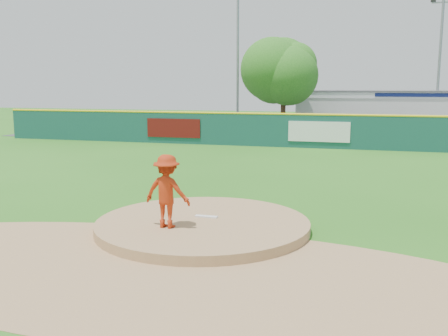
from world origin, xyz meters
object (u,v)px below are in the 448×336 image
(deciduous_tree, at_px, (284,74))
(light_pole_left, at_px, (238,55))
(pool_building_grp, at_px, (392,110))
(light_pole_right, at_px, (439,60))
(van, at_px, (389,129))
(pitcher, at_px, (167,191))
(playground_slide, at_px, (109,123))

(deciduous_tree, xyz_separation_m, light_pole_left, (-4.00, 2.00, 1.50))
(deciduous_tree, bearing_deg, pool_building_grp, 41.16)
(light_pole_right, bearing_deg, van, -129.53)
(pool_building_grp, xyz_separation_m, light_pole_right, (3.00, -2.99, 3.88))
(van, xyz_separation_m, light_pole_left, (-11.54, 2.19, 5.38))
(pool_building_grp, height_order, deciduous_tree, deciduous_tree)
(pitcher, xyz_separation_m, light_pole_right, (9.63, 29.83, 4.39))
(light_pole_right, bearing_deg, deciduous_tree, -160.02)
(pitcher, height_order, light_pole_left, light_pole_left)
(playground_slide, bearing_deg, deciduous_tree, 9.02)
(playground_slide, xyz_separation_m, light_pole_left, (9.20, 4.09, 5.25))
(van, relative_size, light_pole_right, 0.47)
(pitcher, distance_m, pool_building_grp, 33.49)
(pool_building_grp, height_order, playground_slide, pool_building_grp)
(van, distance_m, pool_building_grp, 7.26)
(deciduous_tree, bearing_deg, light_pole_right, 19.98)
(pool_building_grp, height_order, light_pole_left, light_pole_left)
(light_pole_right, bearing_deg, playground_slide, -165.86)
(deciduous_tree, bearing_deg, playground_slide, -170.98)
(pitcher, bearing_deg, deciduous_tree, -82.68)
(pitcher, distance_m, light_pole_left, 28.76)
(playground_slide, height_order, light_pole_left, light_pole_left)
(van, bearing_deg, playground_slide, 86.68)
(light_pole_left, bearing_deg, pool_building_grp, 22.60)
(playground_slide, bearing_deg, pool_building_grp, 23.21)
(deciduous_tree, bearing_deg, van, -1.42)
(pitcher, bearing_deg, playground_slide, -54.18)
(deciduous_tree, distance_m, light_pole_right, 11.75)
(playground_slide, bearing_deg, van, 5.25)
(deciduous_tree, bearing_deg, pitcher, -86.97)
(playground_slide, distance_m, light_pole_right, 25.40)
(van, relative_size, pool_building_grp, 0.31)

